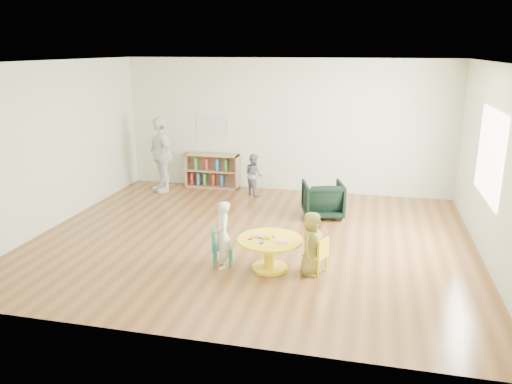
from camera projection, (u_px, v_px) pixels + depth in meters
room at (253, 123)px, 7.61m from camera, size 7.10×7.00×2.80m
activity_table at (270, 248)px, 6.94m from camera, size 0.91×0.91×0.50m
kid_chair_left at (220, 245)px, 7.12m from camera, size 0.33×0.33×0.53m
kid_chair_right at (318, 254)px, 6.84m from camera, size 0.36×0.36×0.51m
bookshelf at (212, 171)px, 11.07m from camera, size 1.20×0.30×0.75m
alphabet_poster at (213, 126)px, 10.91m from camera, size 0.74×0.01×0.54m
armchair at (323, 199)px, 9.12m from camera, size 0.87×0.88×0.66m
child_left at (223, 235)px, 6.96m from camera, size 0.34×0.41×0.97m
child_right at (311, 243)px, 6.76m from camera, size 0.40×0.50×0.89m
toddler at (254, 175)px, 10.44m from camera, size 0.54×0.53×0.88m
adult_caretaker at (161, 155)px, 10.60m from camera, size 0.97×0.93×1.62m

